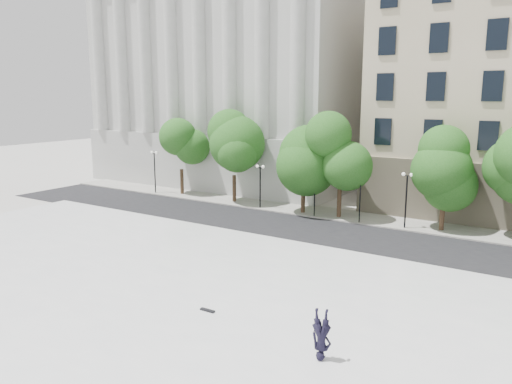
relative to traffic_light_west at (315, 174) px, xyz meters
The scene contains 11 objects.
ground 22.61m from the traffic_light_west, 89.16° to the right, with size 160.00×160.00×0.00m, color #B9B7AF.
plaza 19.61m from the traffic_light_west, 89.02° to the right, with size 44.00×22.00×0.45m, color white.
street 5.67m from the traffic_light_west, 85.63° to the right, with size 60.00×8.00×0.02m, color black.
far_sidewalk 4.02m from the traffic_light_west, 79.05° to the left, with size 60.00×4.00×0.12m, color #B4B0A6.
building_west 25.05m from the traffic_light_west, 135.69° to the left, with size 31.50×27.65×25.60m.
traffic_light_west is the anchor object (origin of this frame).
traffic_light_east 3.96m from the traffic_light_west, ahead, with size 0.43×1.80×4.22m.
person_lying 24.06m from the traffic_light_west, 63.17° to the right, with size 0.72×0.47×1.97m, color black.
skateboard 21.01m from the traffic_light_west, 77.13° to the right, with size 0.74×0.19×0.08m, color black.
street_trees 3.53m from the traffic_light_west, 18.01° to the left, with size 40.35×5.01×7.95m.
lamp_posts 0.86m from the traffic_light_west, 40.09° to the left, with size 37.02×0.28×4.44m.
Camera 1 is at (17.57, -14.49, 10.03)m, focal length 35.00 mm.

